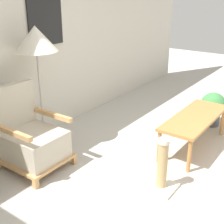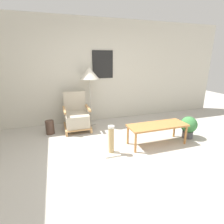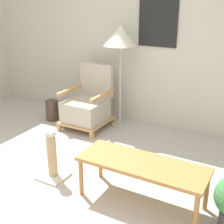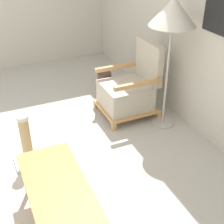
{
  "view_description": "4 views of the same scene",
  "coord_description": "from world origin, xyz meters",
  "px_view_note": "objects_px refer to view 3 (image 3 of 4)",
  "views": [
    {
      "loc": [
        -2.52,
        -0.6,
        1.9
      ],
      "look_at": [
        0.19,
        1.35,
        0.55
      ],
      "focal_mm": 50.0,
      "sensor_mm": 36.0,
      "label": 1
    },
    {
      "loc": [
        -0.98,
        -2.22,
        1.71
      ],
      "look_at": [
        0.19,
        1.35,
        0.55
      ],
      "focal_mm": 28.0,
      "sensor_mm": 36.0,
      "label": 2
    },
    {
      "loc": [
        1.91,
        -1.72,
        1.88
      ],
      "look_at": [
        0.19,
        1.35,
        0.55
      ],
      "focal_mm": 50.0,
      "sensor_mm": 36.0,
      "label": 3
    },
    {
      "loc": [
        2.55,
        0.29,
        2.1
      ],
      "look_at": [
        0.19,
        1.35,
        0.55
      ],
      "focal_mm": 50.0,
      "sensor_mm": 36.0,
      "label": 4
    }
  ],
  "objects_px": {
    "coffee_table": "(142,167)",
    "scratching_post": "(52,160)",
    "floor_lamp": "(121,38)",
    "vase": "(52,110)",
    "armchair": "(88,106)"
  },
  "relations": [
    {
      "from": "floor_lamp",
      "to": "vase",
      "type": "xyz_separation_m",
      "value": [
        -1.04,
        -0.33,
        -1.15
      ]
    },
    {
      "from": "scratching_post",
      "to": "armchair",
      "type": "bearing_deg",
      "value": 108.06
    },
    {
      "from": "floor_lamp",
      "to": "vase",
      "type": "height_order",
      "value": "floor_lamp"
    },
    {
      "from": "vase",
      "to": "scratching_post",
      "type": "relative_size",
      "value": 0.58
    },
    {
      "from": "coffee_table",
      "to": "scratching_post",
      "type": "bearing_deg",
      "value": -175.47
    },
    {
      "from": "floor_lamp",
      "to": "coffee_table",
      "type": "height_order",
      "value": "floor_lamp"
    },
    {
      "from": "vase",
      "to": "coffee_table",
      "type": "bearing_deg",
      "value": -30.34
    },
    {
      "from": "armchair",
      "to": "vase",
      "type": "height_order",
      "value": "armchair"
    },
    {
      "from": "coffee_table",
      "to": "vase",
      "type": "height_order",
      "value": "coffee_table"
    },
    {
      "from": "armchair",
      "to": "coffee_table",
      "type": "bearing_deg",
      "value": -41.55
    },
    {
      "from": "coffee_table",
      "to": "vase",
      "type": "relative_size",
      "value": 3.78
    },
    {
      "from": "floor_lamp",
      "to": "scratching_post",
      "type": "height_order",
      "value": "floor_lamp"
    },
    {
      "from": "floor_lamp",
      "to": "coffee_table",
      "type": "relative_size",
      "value": 1.23
    },
    {
      "from": "vase",
      "to": "armchair",
      "type": "bearing_deg",
      "value": 5.85
    },
    {
      "from": "armchair",
      "to": "coffee_table",
      "type": "distance_m",
      "value": 1.95
    }
  ]
}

